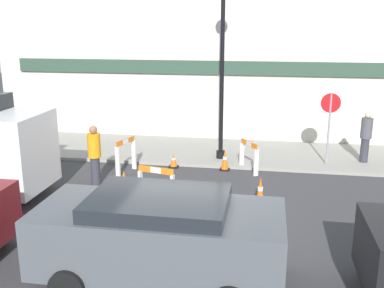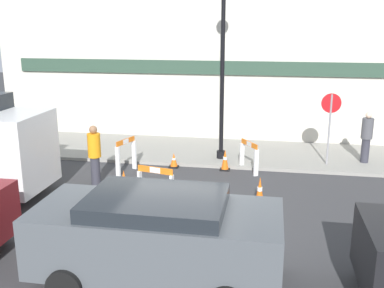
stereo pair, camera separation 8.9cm
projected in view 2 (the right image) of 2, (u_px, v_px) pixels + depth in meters
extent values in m
plane|color=#38383A|center=(183.00, 231.00, 9.72)|extent=(60.00, 60.00, 0.00)
cube|color=gray|center=(218.00, 152.00, 15.60)|extent=(18.00, 3.40, 0.10)
cube|color=beige|center=(225.00, 69.00, 16.60)|extent=(18.00, 0.12, 5.50)
cube|color=#2D4738|center=(224.00, 68.00, 16.48)|extent=(16.20, 0.10, 0.50)
cylinder|color=black|center=(221.00, 154.00, 14.70)|extent=(0.29, 0.29, 0.24)
cylinder|color=black|center=(222.00, 72.00, 14.01)|extent=(0.13, 0.13, 5.61)
cylinder|color=gray|center=(329.00, 130.00, 13.80)|extent=(0.06, 0.06, 2.20)
cylinder|color=red|center=(331.00, 103.00, 13.59)|extent=(0.60, 0.07, 0.60)
cube|color=white|center=(134.00, 155.00, 13.83)|extent=(0.14, 0.10, 0.90)
cube|color=white|center=(118.00, 162.00, 13.15)|extent=(0.14, 0.10, 0.90)
cube|color=orange|center=(126.00, 141.00, 13.36)|extent=(0.30, 0.84, 0.15)
cube|color=white|center=(126.00, 141.00, 13.36)|extent=(0.11, 0.26, 0.14)
cube|color=white|center=(140.00, 189.00, 10.89)|extent=(0.09, 0.14, 0.94)
cube|color=white|center=(172.00, 194.00, 10.56)|extent=(0.09, 0.14, 0.94)
cube|color=orange|center=(155.00, 170.00, 10.58)|extent=(0.90, 0.23, 0.15)
cube|color=white|center=(155.00, 170.00, 10.58)|extent=(0.27, 0.09, 0.14)
cube|color=white|center=(256.00, 163.00, 13.18)|extent=(0.14, 0.12, 0.80)
cube|color=white|center=(242.00, 156.00, 13.92)|extent=(0.14, 0.12, 0.80)
cube|color=orange|center=(249.00, 144.00, 13.43)|extent=(0.52, 0.76, 0.15)
cube|color=white|center=(249.00, 144.00, 13.43)|extent=(0.17, 0.24, 0.14)
cube|color=black|center=(115.00, 195.00, 11.71)|extent=(0.30, 0.30, 0.04)
cone|color=orange|center=(114.00, 187.00, 11.65)|extent=(0.22, 0.23, 0.43)
cylinder|color=white|center=(114.00, 186.00, 11.65)|extent=(0.13, 0.13, 0.06)
cube|color=black|center=(259.00, 204.00, 11.15)|extent=(0.30, 0.30, 0.04)
cone|color=orange|center=(260.00, 190.00, 11.05)|extent=(0.23, 0.23, 0.69)
cylinder|color=white|center=(260.00, 189.00, 11.04)|extent=(0.13, 0.13, 0.10)
cube|color=black|center=(174.00, 166.00, 14.10)|extent=(0.30, 0.30, 0.04)
cone|color=orange|center=(174.00, 159.00, 14.04)|extent=(0.23, 0.22, 0.42)
cylinder|color=white|center=(174.00, 159.00, 14.03)|extent=(0.13, 0.13, 0.06)
cube|color=black|center=(124.00, 189.00, 12.19)|extent=(0.30, 0.30, 0.04)
cone|color=orange|center=(124.00, 179.00, 12.12)|extent=(0.22, 0.22, 0.50)
cylinder|color=white|center=(124.00, 178.00, 12.12)|extent=(0.13, 0.13, 0.07)
cube|color=black|center=(225.00, 169.00, 13.82)|extent=(0.30, 0.30, 0.04)
cone|color=orange|center=(225.00, 159.00, 13.74)|extent=(0.23, 0.22, 0.61)
cylinder|color=white|center=(225.00, 158.00, 13.73)|extent=(0.13, 0.13, 0.09)
cylinder|color=#33333D|center=(96.00, 170.00, 12.51)|extent=(0.31, 0.31, 0.79)
cylinder|color=orange|center=(94.00, 145.00, 12.33)|extent=(0.42, 0.42, 0.66)
sphere|color=#8E6647|center=(93.00, 130.00, 12.21)|extent=(0.27, 0.27, 0.22)
cylinder|color=#33333D|center=(365.00, 150.00, 14.18)|extent=(0.34, 0.34, 0.78)
cylinder|color=#4C4C51|center=(367.00, 128.00, 14.00)|extent=(0.48, 0.48, 0.65)
sphere|color=beige|center=(369.00, 115.00, 13.89)|extent=(0.26, 0.26, 0.19)
cube|color=#4C5156|center=(157.00, 238.00, 7.63)|extent=(4.17, 1.79, 1.05)
cube|color=#1E2328|center=(156.00, 209.00, 7.50)|extent=(2.29, 1.65, 0.49)
cylinder|color=black|center=(237.00, 247.00, 8.40)|extent=(0.60, 0.18, 0.60)
cylinder|color=black|center=(105.00, 236.00, 8.84)|extent=(0.60, 0.18, 0.60)
cylinder|color=black|center=(65.00, 287.00, 7.13)|extent=(0.60, 0.18, 0.60)
cylinder|color=black|center=(29.00, 175.00, 12.45)|extent=(0.60, 0.18, 0.60)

